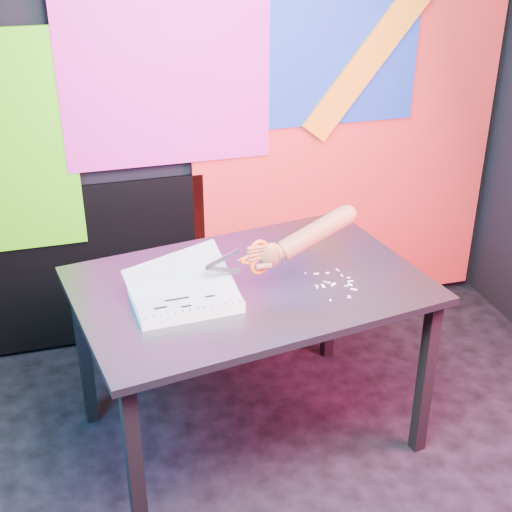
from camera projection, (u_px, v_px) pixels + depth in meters
name	position (u px, v px, depth m)	size (l,w,h in m)	color
room	(342.00, 190.00, 1.99)	(3.01, 3.01, 2.71)	black
backdrop	(235.00, 155.00, 3.44)	(2.88, 0.05, 2.08)	red
work_table	(250.00, 300.00, 2.78)	(1.44, 1.07, 0.75)	black
printout_stack	(185.00, 297.00, 2.60)	(0.41, 0.30, 0.20)	silver
scissors	(255.00, 258.00, 2.62)	(0.25, 0.04, 0.14)	silver
hand_forearm	(308.00, 236.00, 2.67)	(0.44, 0.12, 0.19)	brown
paper_clippings	(334.00, 283.00, 2.74)	(0.16, 0.24, 0.00)	white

